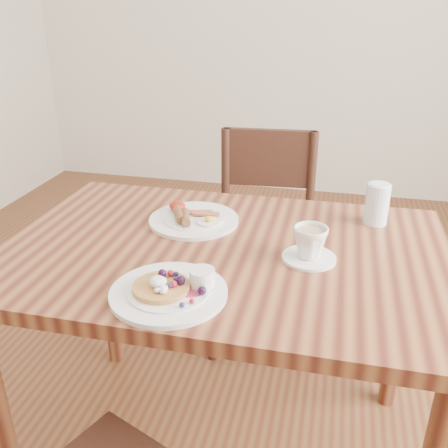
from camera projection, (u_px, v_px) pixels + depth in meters
name	position (u px, v px, depth m)	size (l,w,h in m)	color
ground	(224.00, 446.00, 1.67)	(5.00, 5.00, 0.00)	#592C19
dining_table	(224.00, 279.00, 1.40)	(1.20, 0.80, 0.75)	brown
chair_far	(264.00, 230.00, 2.06)	(0.45, 0.45, 0.88)	#311B11
pancake_plate	(171.00, 289.00, 1.14)	(0.27, 0.27, 0.06)	white
breakfast_plate	(192.00, 218.00, 1.50)	(0.27, 0.27, 0.04)	white
teacup_saucer	(310.00, 245.00, 1.28)	(0.14, 0.14, 0.09)	white
water_glass	(377.00, 204.00, 1.48)	(0.07, 0.07, 0.12)	silver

